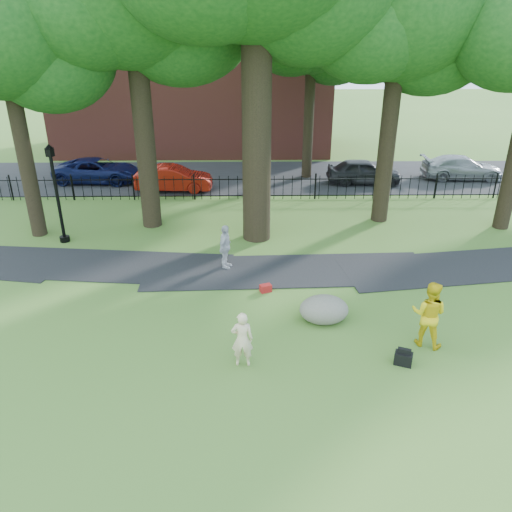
{
  "coord_description": "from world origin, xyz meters",
  "views": [
    {
      "loc": [
        -0.32,
        -11.83,
        7.85
      ],
      "look_at": [
        -0.1,
        2.0,
        1.47
      ],
      "focal_mm": 35.0,
      "sensor_mm": 36.0,
      "label": 1
    }
  ],
  "objects_px": {
    "woman": "(242,339)",
    "man": "(429,314)",
    "boulder": "(324,308)",
    "red_sedan": "(173,178)",
    "lamppost": "(57,196)"
  },
  "relations": [
    {
      "from": "red_sedan",
      "to": "man",
      "type": "bearing_deg",
      "value": -147.09
    },
    {
      "from": "man",
      "to": "boulder",
      "type": "xyz_separation_m",
      "value": [
        -2.57,
        1.24,
        -0.52
      ]
    },
    {
      "from": "lamppost",
      "to": "woman",
      "type": "bearing_deg",
      "value": -30.32
    },
    {
      "from": "woman",
      "to": "man",
      "type": "height_order",
      "value": "man"
    },
    {
      "from": "woman",
      "to": "man",
      "type": "relative_size",
      "value": 0.81
    },
    {
      "from": "lamppost",
      "to": "red_sedan",
      "type": "distance_m",
      "value": 7.72
    },
    {
      "from": "boulder",
      "to": "man",
      "type": "bearing_deg",
      "value": -25.67
    },
    {
      "from": "boulder",
      "to": "lamppost",
      "type": "bearing_deg",
      "value": 147.61
    },
    {
      "from": "woman",
      "to": "boulder",
      "type": "relative_size",
      "value": 1.06
    },
    {
      "from": "woman",
      "to": "red_sedan",
      "type": "bearing_deg",
      "value": -74.7
    },
    {
      "from": "woman",
      "to": "man",
      "type": "bearing_deg",
      "value": -169.15
    },
    {
      "from": "man",
      "to": "red_sedan",
      "type": "relative_size",
      "value": 0.47
    },
    {
      "from": "man",
      "to": "woman",
      "type": "bearing_deg",
      "value": 37.72
    },
    {
      "from": "man",
      "to": "lamppost",
      "type": "xyz_separation_m",
      "value": [
        -12.14,
        7.31,
        0.98
      ]
    },
    {
      "from": "lamppost",
      "to": "man",
      "type": "bearing_deg",
      "value": -12.9
    }
  ]
}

